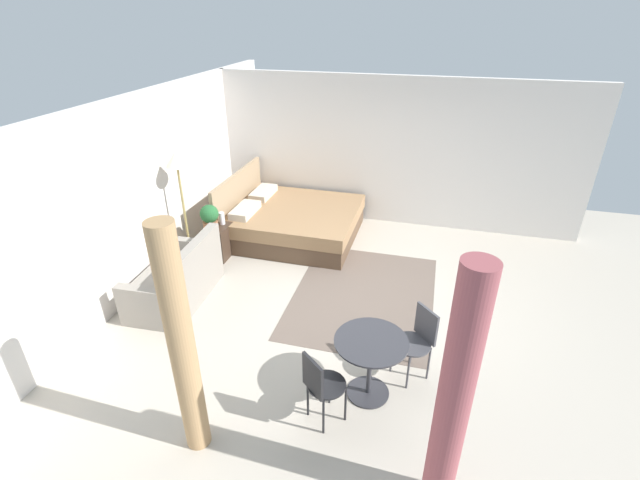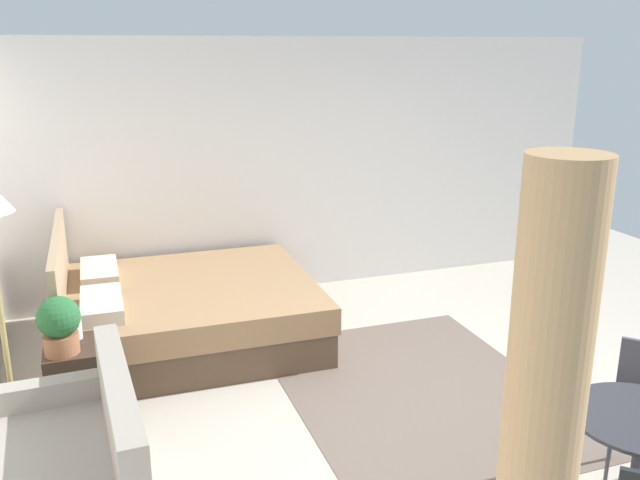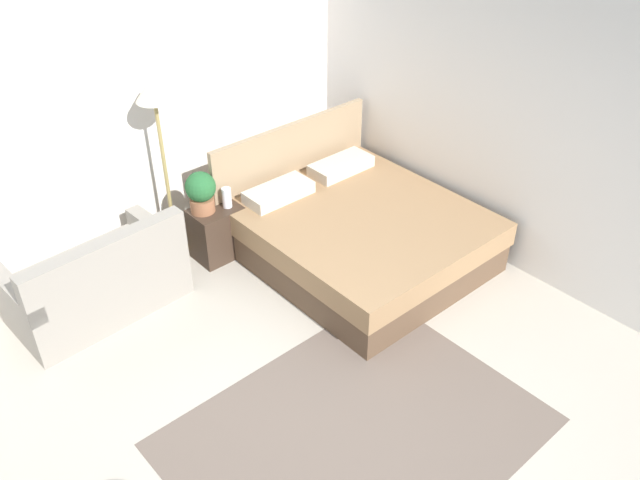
% 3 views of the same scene
% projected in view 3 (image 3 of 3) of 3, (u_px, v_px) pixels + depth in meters
% --- Properties ---
extents(ground_plane, '(8.68, 9.60, 0.02)m').
position_uv_depth(ground_plane, '(342.00, 453.00, 4.75)').
color(ground_plane, '#B2A899').
extents(wall_back, '(8.68, 0.12, 2.68)m').
position_uv_depth(wall_back, '(95.00, 130.00, 6.01)').
color(wall_back, silver).
rests_on(wall_back, ground).
extents(wall_right, '(0.12, 6.60, 2.68)m').
position_uv_depth(wall_right, '(594.00, 161.00, 5.53)').
color(wall_right, silver).
rests_on(wall_right, ground).
extents(area_rug, '(2.55, 1.97, 0.01)m').
position_uv_depth(area_rug, '(356.00, 432.00, 4.88)').
color(area_rug, '#66564C').
rests_on(area_rug, ground).
extents(bed, '(1.97, 2.20, 1.10)m').
position_uv_depth(bed, '(357.00, 232.00, 6.52)').
color(bed, brown).
rests_on(bed, ground).
extents(couch, '(1.50, 0.88, 0.88)m').
position_uv_depth(couch, '(98.00, 283.00, 5.86)').
color(couch, gray).
rests_on(couch, ground).
extents(nightstand, '(0.47, 0.36, 0.54)m').
position_uv_depth(nightstand, '(217.00, 232.00, 6.56)').
color(nightstand, '#38281E').
rests_on(nightstand, ground).
extents(potted_plant, '(0.29, 0.29, 0.41)m').
position_uv_depth(potted_plant, '(201.00, 191.00, 6.25)').
color(potted_plant, '#935B3D').
rests_on(potted_plant, nightstand).
extents(vase, '(0.09, 0.09, 0.20)m').
position_uv_depth(vase, '(227.00, 198.00, 6.38)').
color(vase, silver).
rests_on(vase, nightstand).
extents(floor_lamp, '(0.33, 0.33, 1.84)m').
position_uv_depth(floor_lamp, '(155.00, 103.00, 5.89)').
color(floor_lamp, '#99844C').
rests_on(floor_lamp, ground).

